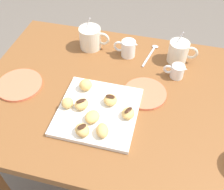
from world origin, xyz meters
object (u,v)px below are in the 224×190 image
Objects in this scene: coffee_mug_cream_left at (91,37)px; saucer_coral_right at (145,93)px; beignet_4 at (102,131)px; beignet_7 at (67,103)px; dining_table at (119,115)px; chocolate_sauce_pitcher at (177,71)px; beignet_2 at (128,113)px; saucer_coral_left at (19,85)px; beignet_1 at (110,100)px; beignet_5 at (82,130)px; beignet_6 at (86,85)px; coffee_mug_cream_right at (179,51)px; beignet_3 at (82,104)px; beignet_0 at (92,117)px; cream_pitcher_white at (128,48)px; pastry_plate_square at (98,111)px.

coffee_mug_cream_left is 0.90× the size of saucer_coral_right.
beignet_7 is (-0.15, 0.08, -0.00)m from beignet_4.
dining_table is 7.40× the size of coffee_mug_cream_left.
chocolate_sauce_pitcher is 1.88× the size of beignet_2.
saucer_coral_left is 0.24m from beignet_7.
beignet_1 is at bearing -2.03° from saucer_coral_left.
beignet_6 is (-0.05, 0.19, 0.00)m from beignet_5.
dining_table is at bearing 87.12° from beignet_4.
coffee_mug_cream_right is at bearing 40.15° from beignet_6.
coffee_mug_cream_right is 0.53m from beignet_5.
coffee_mug_cream_left is 0.36m from saucer_coral_left.
beignet_0 is at bearing -39.45° from beignet_3.
beignet_1 is (-0.00, -0.30, -0.01)m from cream_pitcher_white.
cream_pitcher_white is 2.02× the size of beignet_3.
beignet_1 is at bearing 64.97° from beignet_0.
coffee_mug_cream_left is 0.28m from beignet_6.
coffee_mug_cream_right is at bearing 92.66° from chocolate_sauce_pitcher.
beignet_3 is (-0.20, -0.13, 0.03)m from saucer_coral_right.
beignet_6 is (-0.11, -0.25, -0.00)m from cream_pitcher_white.
beignet_5 is 0.13m from beignet_7.
pastry_plate_square is 5.31× the size of beignet_3.
beignet_5 is (0.04, -0.10, 0.00)m from beignet_3.
coffee_mug_cream_right is 0.38m from beignet_1.
saucer_coral_right is at bearing 38.36° from beignet_1.
coffee_mug_cream_right is (0.25, 0.36, 0.04)m from pastry_plate_square.
beignet_4 is at bearing -114.40° from coffee_mug_cream_right.
beignet_6 is at bearing 98.90° from beignet_3.
beignet_2 is at bearing -106.35° from saucer_coral_right.
saucer_coral_left is (-0.33, 0.05, -0.00)m from pastry_plate_square.
beignet_2 is (0.24, -0.36, -0.02)m from coffee_mug_cream_left.
coffee_mug_cream_left is 1.40× the size of cream_pitcher_white.
beignet_5 is at bearing -103.97° from beignet_0.
dining_table is 0.28m from beignet_5.
coffee_mug_cream_left is at bearing 102.20° from beignet_3.
beignet_6 is (-0.07, 0.13, 0.00)m from beignet_0.
coffee_mug_cream_right is at bearing 4.59° from cream_pitcher_white.
beignet_5 is at bearing -75.04° from beignet_6.
beignet_3 is at bearing -130.32° from coffee_mug_cream_right.
beignet_4 is at bearing -114.98° from saucer_coral_right.
dining_table is 0.17m from saucer_coral_right.
beignet_1 is 1.14× the size of beignet_7.
beignet_4 is (-0.01, -0.20, 0.17)m from dining_table.
coffee_mug_cream_left is at bearing 56.86° from saucer_coral_left.
cream_pitcher_white is 2.15× the size of beignet_6.
beignet_2 is (-0.04, -0.13, 0.03)m from saucer_coral_right.
beignet_3 reaches higher than dining_table.
cream_pitcher_white is 2.11× the size of beignet_1.
beignet_0 is (-0.04, -0.38, -0.01)m from cream_pitcher_white.
beignet_2 is (0.11, 0.04, -0.00)m from beignet_0.
beignet_4 is at bearing -92.88° from dining_table.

